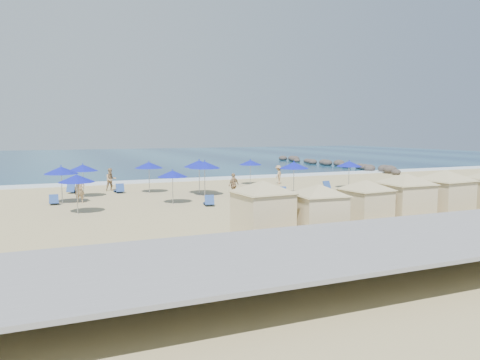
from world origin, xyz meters
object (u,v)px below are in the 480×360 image
Objects in this scene: trash_bin at (293,214)px; cabana_2 at (366,198)px; umbrella_1 at (83,168)px; umbrella_2 at (77,178)px; cabana_4 at (445,189)px; beachgoer_2 at (234,185)px; rock_jetty at (331,163)px; umbrella_9 at (349,164)px; beachgoer_0 at (80,190)px; cabana_0 at (263,203)px; umbrella_6 at (199,164)px; umbrella_8 at (250,162)px; beachgoer_3 at (278,175)px; cabana_1 at (319,204)px; umbrella_0 at (61,170)px; umbrella_5 at (173,174)px; beachgoer_1 at (111,179)px; umbrella_3 at (149,165)px; umbrella_4 at (205,165)px; cabana_3 at (405,193)px; umbrella_7 at (294,165)px.

cabana_2 is (2.01, -3.29, 1.12)m from trash_bin.
umbrella_1 reaches higher than umbrella_2.
cabana_4 is 14.13m from beachgoer_2.
cabana_2 is (-21.39, -34.16, 1.12)m from rock_jetty.
umbrella_9 is 1.35× the size of beachgoer_0.
cabana_0 reaches higher than umbrella_6.
cabana_4 reaches higher than umbrella_8.
umbrella_2 reaches higher than beachgoer_3.
umbrella_1 is at bearing 92.63° from beachgoer_0.
cabana_1 is 8.03m from cabana_4.
umbrella_0 is 1.49× the size of beachgoer_3.
umbrella_9 reaches higher than umbrella_5.
cabana_0 reaches higher than umbrella_2.
beachgoer_1 is (-17.78, 6.20, -1.12)m from umbrella_9.
cabana_4 is 2.09× the size of umbrella_5.
cabana_2 is at bearing 13.70° from cabana_1.
umbrella_1 reaches higher than umbrella_5.
umbrella_3 is at bearing -148.40° from rock_jetty.
cabana_0 is 14.09m from umbrella_4.
trash_bin is 17.63m from beachgoer_1.
trash_bin is 0.43× the size of beachgoer_2.
beachgoer_2 is (1.76, -2.31, -1.41)m from umbrella_6.
umbrella_4 reaches higher than beachgoer_2.
umbrella_8 is (9.17, 1.90, -0.16)m from umbrella_3.
trash_bin is 14.53m from umbrella_3.
umbrella_8 is at bearing 96.80° from cabana_4.
cabana_1 is 12.34m from umbrella_5.
umbrella_3 is (-6.48, 17.00, 0.61)m from cabana_2.
cabana_3 reaches higher than beachgoer_3.
umbrella_4 is at bearing -13.34° from beachgoer_3.
umbrella_9 is at bearing 9.57° from umbrella_2.
umbrella_7 is at bearing 64.55° from cabana_1.
umbrella_1 is 8.12m from umbrella_6.
umbrella_9 is at bearing 10.62° from beachgoer_0.
umbrella_5 reaches higher than trash_bin.
cabana_4 is at bearing -115.71° from rock_jetty.
umbrella_8 is 1.30× the size of beachgoer_0.
cabana_0 is 10.38m from cabana_4.
umbrella_3 is 1.09× the size of umbrella_5.
umbrella_1 is at bearing 82.43° from umbrella_2.
beachgoer_1 is at bearing 177.10° from umbrella_8.
umbrella_6 reaches higher than umbrella_5.
cabana_2 reaches higher than beachgoer_0.
cabana_1 is 18.09m from umbrella_3.
umbrella_5 is (4.96, -5.35, -0.15)m from umbrella_1.
cabana_1 reaches higher than umbrella_5.
umbrella_8 reaches higher than beachgoer_3.
cabana_0 is at bearing 46.72° from beachgoer_2.
trash_bin is at bearing -83.41° from umbrella_4.
umbrella_6 reaches higher than beachgoer_3.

